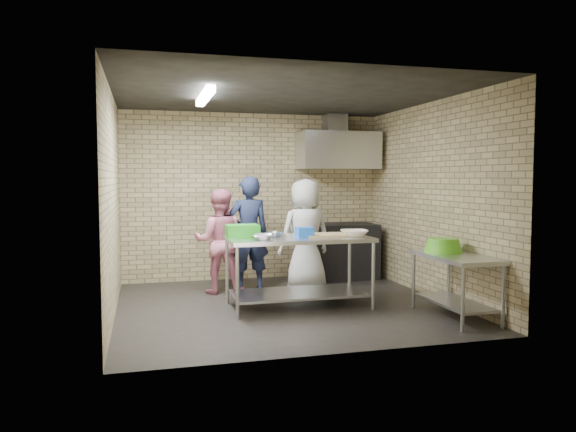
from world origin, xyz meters
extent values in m
plane|color=black|center=(0.00, 0.00, 0.00)|extent=(4.20, 4.20, 0.00)
plane|color=black|center=(0.00, 0.00, 2.70)|extent=(4.20, 4.20, 0.00)
cube|color=tan|center=(0.00, 2.00, 1.35)|extent=(4.20, 0.06, 2.70)
cube|color=tan|center=(0.00, -2.00, 1.35)|extent=(4.20, 0.06, 2.70)
cube|color=tan|center=(-2.10, 0.00, 1.35)|extent=(0.06, 4.00, 2.70)
cube|color=tan|center=(2.10, 0.00, 1.35)|extent=(0.06, 4.00, 2.70)
cube|color=silver|center=(0.15, -0.12, 0.45)|extent=(1.81, 0.91, 0.91)
cube|color=silver|center=(1.80, -1.10, 0.38)|extent=(0.60, 1.20, 0.75)
cube|color=black|center=(1.35, 1.65, 0.45)|extent=(1.20, 0.70, 0.90)
cube|color=silver|center=(1.35, 1.70, 2.10)|extent=(1.30, 0.60, 0.60)
cube|color=#A5A8AD|center=(1.35, 1.85, 2.55)|extent=(0.35, 0.30, 0.30)
cube|color=#3F2B19|center=(1.65, 1.89, 1.92)|extent=(0.80, 0.20, 0.04)
cube|color=white|center=(-1.00, 0.00, 2.64)|extent=(0.10, 1.25, 0.08)
cube|color=green|center=(-0.55, 0.00, 0.99)|extent=(0.40, 0.30, 0.16)
cube|color=blue|center=(0.20, -0.22, 0.97)|extent=(0.20, 0.20, 0.13)
cube|color=tan|center=(0.50, -0.14, 0.92)|extent=(0.55, 0.42, 0.03)
imported|color=silver|center=(-0.35, -0.32, 0.94)|extent=(0.33, 0.33, 0.07)
imported|color=silver|center=(-0.15, -0.07, 0.94)|extent=(0.25, 0.25, 0.07)
imported|color=beige|center=(0.85, -0.27, 0.95)|extent=(0.40, 0.40, 0.09)
cylinder|color=#B22619|center=(1.40, 1.89, 2.03)|extent=(0.07, 0.07, 0.18)
cylinder|color=green|center=(1.80, 1.89, 2.02)|extent=(0.06, 0.06, 0.15)
imported|color=#151B36|center=(-0.27, 1.07, 0.84)|extent=(0.63, 0.44, 1.68)
imported|color=#C96A84|center=(-0.71, 1.01, 0.75)|extent=(0.81, 0.68, 1.49)
imported|color=silver|center=(0.56, 0.93, 0.82)|extent=(0.88, 0.65, 1.64)
camera|label=1|loc=(-1.75, -6.70, 1.65)|focal=33.80mm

